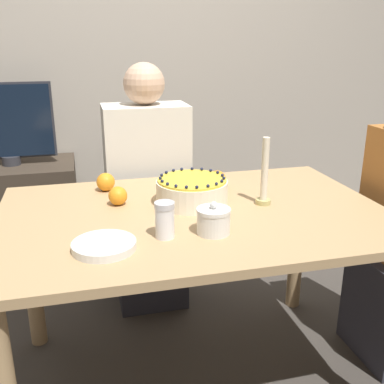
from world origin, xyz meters
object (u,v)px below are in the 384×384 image
object	(u,v)px
candle	(264,178)
sugar_bowl	(213,221)
tv_monitor	(7,123)
cake	(192,191)
person_man_blue_shirt	(148,204)
sugar_shaker	(165,220)

from	to	relation	value
candle	sugar_bowl	bearing A→B (deg)	-140.72
tv_monitor	cake	bearing A→B (deg)	-53.84
person_man_blue_shirt	tv_monitor	world-z (taller)	person_man_blue_shirt
person_man_blue_shirt	tv_monitor	distance (m)	0.91
sugar_bowl	tv_monitor	xyz separation A→B (m)	(-0.77, 1.34, 0.11)
tv_monitor	person_man_blue_shirt	bearing A→B (deg)	-35.55
cake	sugar_shaker	bearing A→B (deg)	-119.30
sugar_bowl	candle	distance (m)	0.34
sugar_bowl	sugar_shaker	distance (m)	0.16
sugar_shaker	person_man_blue_shirt	xyz separation A→B (m)	(0.07, 0.84, -0.26)
cake	tv_monitor	world-z (taller)	tv_monitor
sugar_shaker	person_man_blue_shirt	bearing A→B (deg)	85.14
cake	candle	world-z (taller)	candle
cake	person_man_blue_shirt	distance (m)	0.62
sugar_bowl	candle	bearing A→B (deg)	39.28
cake	sugar_bowl	world-z (taller)	same
cake	tv_monitor	distance (m)	1.31
candle	sugar_shaker	bearing A→B (deg)	-153.59
candle	person_man_blue_shirt	size ratio (longest dim) A/B	0.21
candle	person_man_blue_shirt	bearing A→B (deg)	118.04
sugar_shaker	tv_monitor	world-z (taller)	tv_monitor
sugar_shaker	sugar_bowl	bearing A→B (deg)	-2.17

